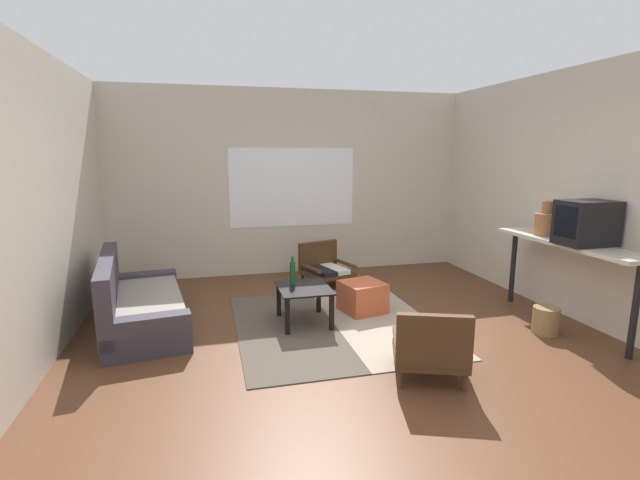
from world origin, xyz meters
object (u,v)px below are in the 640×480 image
object	(u,v)px
coffee_table	(304,294)
couch	(137,306)
glass_bottle	(293,272)
console_shelf	(568,251)
wicker_basket	(546,320)
crt_television	(586,223)
armchair_by_window	(324,266)
clay_vase	(546,223)
ottoman_orange	(362,297)
armchair_striped_foreground	(431,348)

from	to	relation	value
coffee_table	couch	bearing A→B (deg)	169.25
coffee_table	glass_bottle	bearing A→B (deg)	125.32
console_shelf	wicker_basket	bearing A→B (deg)	-154.81
crt_television	armchair_by_window	bearing A→B (deg)	131.37
coffee_table	wicker_basket	world-z (taller)	coffee_table
crt_television	clay_vase	world-z (taller)	crt_television
clay_vase	glass_bottle	xyz separation A→B (m)	(-2.71, 0.51, -0.51)
crt_television	clay_vase	size ratio (longest dim) A/B	1.31
armchair_by_window	ottoman_orange	size ratio (longest dim) A/B	1.67
crt_television	ottoman_orange	bearing A→B (deg)	149.90
crt_television	glass_bottle	world-z (taller)	crt_television
clay_vase	wicker_basket	xyz separation A→B (m)	(-0.31, -0.49, -0.91)
crt_television	wicker_basket	distance (m)	1.04
couch	coffee_table	distance (m)	1.74
armchair_striped_foreground	ottoman_orange	size ratio (longest dim) A/B	1.66
wicker_basket	crt_television	bearing A→B (deg)	-9.65
armchair_by_window	clay_vase	xyz separation A→B (m)	(2.03, -1.76, 0.80)
ottoman_orange	crt_television	xyz separation A→B (m)	(1.89, -1.10, 0.95)
crt_television	console_shelf	bearing A→B (deg)	89.09
glass_bottle	console_shelf	bearing A→B (deg)	-17.41
armchair_by_window	console_shelf	world-z (taller)	console_shelf
ottoman_orange	wicker_basket	bearing A→B (deg)	-33.39
coffee_table	crt_television	bearing A→B (deg)	-19.29
coffee_table	glass_bottle	world-z (taller)	glass_bottle
coffee_table	ottoman_orange	bearing A→B (deg)	14.32
armchair_by_window	armchair_striped_foreground	xyz separation A→B (m)	(0.14, -2.84, 0.01)
couch	ottoman_orange	bearing A→B (deg)	-3.31
crt_television	wicker_basket	world-z (taller)	crt_television
ottoman_orange	crt_television	distance (m)	2.39
coffee_table	armchair_by_window	xyz separation A→B (m)	(0.58, 1.39, -0.07)
coffee_table	ottoman_orange	distance (m)	0.76
armchair_by_window	couch	bearing A→B (deg)	-155.05
armchair_striped_foreground	glass_bottle	bearing A→B (deg)	117.28
console_shelf	crt_television	bearing A→B (deg)	-90.91
armchair_by_window	crt_television	size ratio (longest dim) A/B	1.49
coffee_table	crt_television	xyz separation A→B (m)	(2.61, -0.91, 0.80)
armchair_striped_foreground	wicker_basket	distance (m)	1.69
wicker_basket	ottoman_orange	bearing A→B (deg)	146.61
armchair_by_window	clay_vase	world-z (taller)	clay_vase
console_shelf	couch	bearing A→B (deg)	166.47
coffee_table	clay_vase	xyz separation A→B (m)	(2.62, -0.37, 0.72)
armchair_striped_foreground	glass_bottle	world-z (taller)	glass_bottle
couch	armchair_by_window	distance (m)	2.53
clay_vase	armchair_striped_foreground	bearing A→B (deg)	-150.42
coffee_table	crt_television	size ratio (longest dim) A/B	1.29
couch	armchair_striped_foreground	xyz separation A→B (m)	(2.43, -1.77, 0.04)
clay_vase	console_shelf	bearing A→B (deg)	-90.00
glass_bottle	wicker_basket	bearing A→B (deg)	-22.54
couch	armchair_by_window	world-z (taller)	couch
coffee_table	armchair_by_window	world-z (taller)	armchair_by_window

